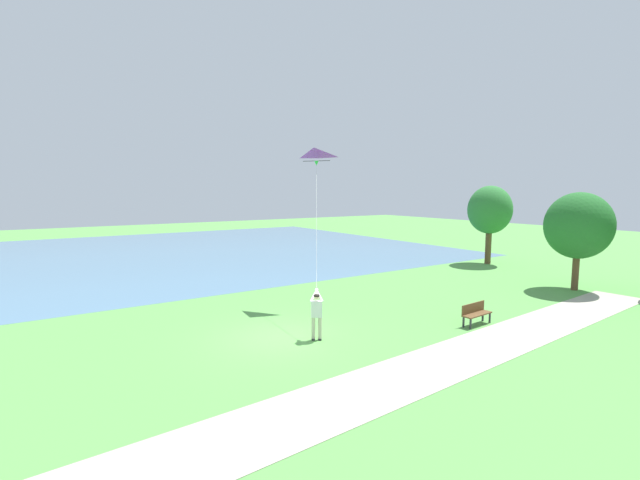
{
  "coord_description": "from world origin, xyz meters",
  "views": [
    {
      "loc": [
        13.8,
        -7.35,
        5.41
      ],
      "look_at": [
        0.51,
        1.51,
        3.6
      ],
      "focal_mm": 24.29,
      "sensor_mm": 36.0,
      "label": 1
    }
  ],
  "objects": [
    {
      "name": "ground_plane",
      "position": [
        0.0,
        0.0,
        0.0
      ],
      "size": [
        120.0,
        120.0,
        0.0
      ],
      "primitive_type": "plane",
      "color": "#569947"
    },
    {
      "name": "lake_water",
      "position": [
        -25.51,
        4.0,
        0.0
      ],
      "size": [
        36.0,
        44.0,
        0.01
      ],
      "primitive_type": "cube",
      "color": "teal",
      "rests_on": "ground"
    },
    {
      "name": "walkway_path",
      "position": [
        5.06,
        2.0,
        0.01
      ],
      "size": [
        4.22,
        32.08,
        0.02
      ],
      "primitive_type": "cube",
      "rotation": [
        0.0,
        0.0,
        0.06
      ],
      "color": "#ADA393",
      "rests_on": "ground"
    },
    {
      "name": "person_kite_flyer",
      "position": [
        1.01,
        1.03,
        1.05
      ],
      "size": [
        0.62,
        0.54,
        1.83
      ],
      "color": "#232328",
      "rests_on": "ground"
    },
    {
      "name": "flying_kite",
      "position": [
        -3.12,
        3.62,
        6.92
      ],
      "size": [
        4.61,
        3.07,
        5.5
      ],
      "color": "purple"
    },
    {
      "name": "park_bench_near_walkway",
      "position": [
        3.08,
        7.4,
        0.51
      ],
      "size": [
        0.52,
        1.52,
        0.88
      ],
      "color": "brown",
      "rests_on": "ground"
    },
    {
      "name": "tree_lakeside_far",
      "position": [
        -5.83,
        20.83,
        4.0
      ],
      "size": [
        3.18,
        3.16,
        5.8
      ],
      "color": "brown",
      "rests_on": "ground"
    },
    {
      "name": "tree_treeline_right",
      "position": [
        2.17,
        17.23,
        3.54
      ],
      "size": [
        3.42,
        3.49,
        5.35
      ],
      "color": "brown",
      "rests_on": "ground"
    }
  ]
}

